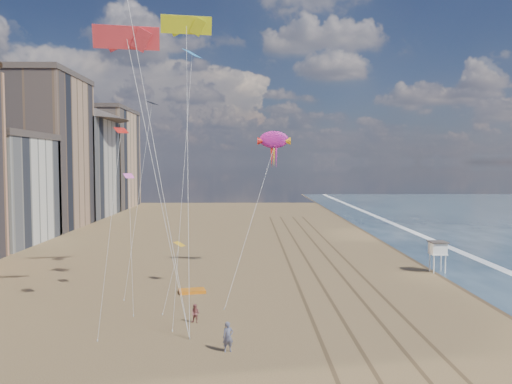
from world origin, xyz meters
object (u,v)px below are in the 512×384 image
(kite_flyer_a, at_px, (228,337))
(lifeguard_stand, at_px, (438,248))
(show_kite, at_px, (274,140))
(grounded_kite, at_px, (192,291))
(kite_flyer_b, at_px, (195,314))

(kite_flyer_a, bearing_deg, lifeguard_stand, 29.15)
(lifeguard_stand, distance_m, show_kite, 22.16)
(lifeguard_stand, distance_m, grounded_kite, 28.11)
(lifeguard_stand, relative_size, show_kite, 0.16)
(kite_flyer_a, bearing_deg, kite_flyer_b, 98.43)
(kite_flyer_a, distance_m, kite_flyer_b, 6.52)
(show_kite, height_order, kite_flyer_b, show_kite)
(lifeguard_stand, relative_size, kite_flyer_a, 1.77)
(show_kite, relative_size, kite_flyer_b, 14.73)
(kite_flyer_b, bearing_deg, lifeguard_stand, 52.49)
(lifeguard_stand, xyz_separation_m, grounded_kite, (-26.72, -8.36, -2.55))
(lifeguard_stand, bearing_deg, kite_flyer_a, -134.30)
(grounded_kite, distance_m, kite_flyer_a, 15.47)
(grounded_kite, distance_m, kite_flyer_b, 9.12)
(grounded_kite, bearing_deg, kite_flyer_a, -88.31)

